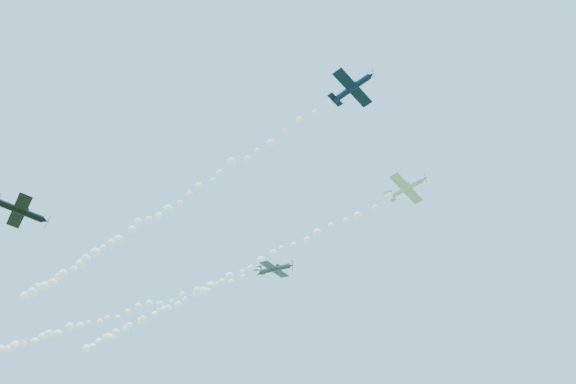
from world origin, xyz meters
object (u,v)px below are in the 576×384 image
Objects in this scene: plane_white at (406,188)px; plane_grey at (274,269)px; plane_navy at (353,88)px; plane_black at (19,210)px.

plane_white reaches higher than plane_grey.
plane_grey is (-25.63, 18.53, -8.22)m from plane_navy.
plane_navy reaches higher than plane_black.
plane_navy is 0.97× the size of plane_black.
plane_grey is (-24.06, 0.20, -5.27)m from plane_white.
plane_black is at bearing -112.23° from plane_grey.
plane_white reaches higher than plane_black.
plane_white is 24.64m from plane_grey.
plane_grey is at bearing 149.56° from plane_navy.
plane_black is (-9.91, -36.10, -6.64)m from plane_grey.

